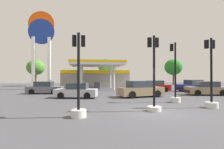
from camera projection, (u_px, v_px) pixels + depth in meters
ground_plane at (154, 112)px, 10.12m from camera, size 90.00×90.00×0.00m
gas_station at (95, 77)px, 33.84m from camera, size 12.57×13.89×4.34m
station_pole_sign at (41, 40)px, 27.13m from camera, size 3.91×0.56×12.09m
car_0 at (76, 91)px, 16.67m from camera, size 4.14×2.33×1.40m
car_1 at (193, 86)px, 24.29m from camera, size 4.62×2.72×1.55m
car_2 at (45, 88)px, 20.67m from camera, size 4.14×2.10×1.44m
car_3 at (154, 87)px, 23.47m from camera, size 4.20×1.99×1.49m
car_4 at (140, 90)px, 17.54m from camera, size 4.76×2.80×1.60m
car_5 at (206, 89)px, 19.16m from camera, size 4.40×2.40×1.49m
traffic_signal_0 at (154, 86)px, 10.41m from camera, size 0.82×0.82×4.46m
traffic_signal_1 at (79, 91)px, 8.84m from camera, size 0.78×0.78×4.24m
traffic_signal_2 at (175, 88)px, 13.84m from camera, size 0.79×0.79×4.72m
traffic_signal_3 at (211, 86)px, 11.48m from camera, size 0.81×0.81×4.55m
tree_0 at (36, 68)px, 36.92m from camera, size 3.65×3.65×5.47m
tree_1 at (107, 66)px, 39.78m from camera, size 4.17×4.17×6.00m
tree_2 at (173, 67)px, 42.10m from camera, size 4.11×4.11×6.12m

